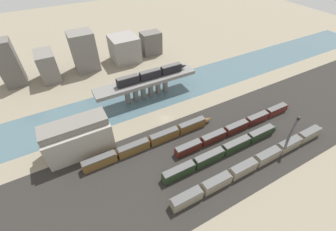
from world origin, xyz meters
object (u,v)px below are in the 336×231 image
(train_on_bridge, at_px, (152,74))
(train_yard_mid, at_px, (226,150))
(warehouse_building, at_px, (78,137))
(signal_tower, at_px, (291,133))
(train_yard_outer, at_px, (153,141))
(train_yard_near, at_px, (258,161))
(train_yard_far, at_px, (239,126))

(train_on_bridge, xyz_separation_m, train_yard_mid, (7.28, -46.28, -9.67))
(warehouse_building, distance_m, signal_tower, 76.99)
(train_yard_outer, relative_size, warehouse_building, 2.37)
(train_yard_mid, height_order, warehouse_building, warehouse_building)
(train_yard_near, bearing_deg, train_on_bridge, 104.09)
(warehouse_building, height_order, signal_tower, signal_tower)
(train_yard_far, relative_size, train_yard_outer, 1.11)
(train_on_bridge, height_order, signal_tower, signal_tower)
(train_yard_mid, bearing_deg, train_yard_outer, 142.12)
(train_on_bridge, bearing_deg, warehouse_building, -154.07)
(train_yard_mid, height_order, train_yard_far, train_yard_mid)
(train_yard_mid, height_order, train_yard_outer, train_yard_outer)
(train_yard_mid, relative_size, signal_tower, 3.51)
(train_yard_far, bearing_deg, train_yard_near, -110.01)
(train_yard_far, relative_size, warehouse_building, 2.62)
(train_yard_far, relative_size, signal_tower, 3.96)
(train_yard_outer, xyz_separation_m, signal_tower, (43.64, -25.33, 5.62))
(train_yard_outer, bearing_deg, train_on_bridge, 63.75)
(train_yard_mid, xyz_separation_m, train_yard_far, (12.78, 7.36, -0.17))
(train_on_bridge, relative_size, train_yard_mid, 0.67)
(signal_tower, bearing_deg, train_yard_outer, 149.86)
(train_yard_far, distance_m, train_yard_outer, 35.83)
(train_yard_mid, distance_m, signal_tower, 24.12)
(train_yard_far, distance_m, warehouse_building, 62.56)
(train_yard_near, bearing_deg, signal_tower, 3.58)
(train_yard_mid, bearing_deg, warehouse_building, 149.48)
(train_yard_outer, bearing_deg, train_yard_far, -15.48)
(train_yard_near, xyz_separation_m, signal_tower, (15.20, 0.95, 5.58))
(train_yard_far, height_order, train_yard_outer, train_yard_outer)
(train_on_bridge, relative_size, signal_tower, 2.34)
(train_on_bridge, bearing_deg, signal_tower, -61.93)
(train_on_bridge, relative_size, train_yard_near, 0.51)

